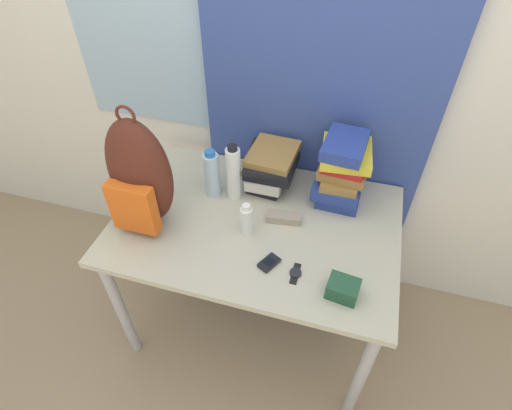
{
  "coord_description": "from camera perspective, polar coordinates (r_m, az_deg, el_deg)",
  "views": [
    {
      "loc": [
        0.34,
        -0.75,
        2.03
      ],
      "look_at": [
        0.0,
        0.42,
        0.88
      ],
      "focal_mm": 28.0,
      "sensor_mm": 36.0,
      "label": 1
    }
  ],
  "objects": [
    {
      "name": "book_stack_left",
      "position": [
        1.87,
        2.05,
        5.51
      ],
      "size": [
        0.24,
        0.29,
        0.19
      ],
      "color": "black",
      "rests_on": "desk"
    },
    {
      "name": "book_stack_center",
      "position": [
        1.81,
        12.24,
        4.89
      ],
      "size": [
        0.23,
        0.28,
        0.31
      ],
      "color": "navy",
      "rests_on": "desk"
    },
    {
      "name": "water_bottle",
      "position": [
        1.82,
        -6.33,
        4.43
      ],
      "size": [
        0.07,
        0.07,
        0.24
      ],
      "color": "silver",
      "rests_on": "desk"
    },
    {
      "name": "desk",
      "position": [
        1.81,
        -0.0,
        -4.38
      ],
      "size": [
        1.23,
        0.83,
        0.78
      ],
      "color": "#B7B299",
      "rests_on": "ground_plane"
    },
    {
      "name": "sunscreen_bottle",
      "position": [
        1.66,
        -1.36,
        -2.09
      ],
      "size": [
        0.05,
        0.05,
        0.15
      ],
      "color": "white",
      "rests_on": "desk"
    },
    {
      "name": "wristwatch",
      "position": [
        1.57,
        5.65,
        -9.67
      ],
      "size": [
        0.05,
        0.1,
        0.01
      ],
      "color": "black",
      "rests_on": "desk"
    },
    {
      "name": "cell_phone",
      "position": [
        1.59,
        1.88,
        -8.25
      ],
      "size": [
        0.09,
        0.1,
        0.02
      ],
      "color": "black",
      "rests_on": "desk"
    },
    {
      "name": "wall_back",
      "position": [
        1.87,
        4.41,
        18.8
      ],
      "size": [
        6.0,
        0.06,
        2.5
      ],
      "color": "silver",
      "rests_on": "ground_plane"
    },
    {
      "name": "backpack",
      "position": [
        1.66,
        -16.29,
        3.88
      ],
      "size": [
        0.27,
        0.21,
        0.55
      ],
      "color": "#512319",
      "rests_on": "desk"
    },
    {
      "name": "sports_bottle",
      "position": [
        1.78,
        -3.22,
        4.6
      ],
      "size": [
        0.07,
        0.07,
        0.28
      ],
      "color": "white",
      "rests_on": "desk"
    },
    {
      "name": "curtain_blue",
      "position": [
        1.8,
        9.13,
        17.33
      ],
      "size": [
        1.05,
        0.04,
        2.5
      ],
      "color": "#384C93",
      "rests_on": "ground_plane"
    },
    {
      "name": "camera_pouch",
      "position": [
        1.52,
        12.31,
        -11.61
      ],
      "size": [
        0.12,
        0.1,
        0.07
      ],
      "color": "#234C33",
      "rests_on": "desk"
    },
    {
      "name": "sunglasses_case",
      "position": [
        1.74,
        3.93,
        -1.78
      ],
      "size": [
        0.16,
        0.08,
        0.04
      ],
      "color": "gray",
      "rests_on": "desk"
    },
    {
      "name": "ground_plane",
      "position": [
        2.19,
        -3.37,
        -24.57
      ],
      "size": [
        12.0,
        12.0,
        0.0
      ],
      "primitive_type": "plane",
      "color": "#9E8466"
    }
  ]
}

